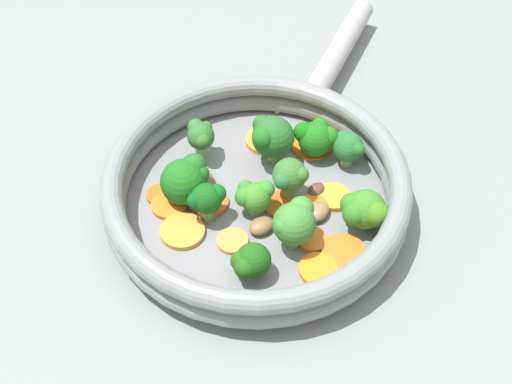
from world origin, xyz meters
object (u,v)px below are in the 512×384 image
Objects in this scene: skillet at (256,205)px; carrot_slice_5 at (169,205)px; carrot_slice_0 at (209,202)px; carrot_slice_7 at (313,207)px; broccoli_floret_1 at (290,176)px; mushroom_piece_0 at (318,212)px; broccoli_floret_10 at (207,199)px; carrot_slice_1 at (312,240)px; broccoli_floret_0 at (294,222)px; carrot_slice_8 at (233,241)px; carrot_slice_13 at (333,197)px; mushroom_piece_2 at (261,226)px; carrot_slice_10 at (281,204)px; broccoli_floret_4 at (254,196)px; carrot_slice_4 at (160,195)px; broccoli_floret_8 at (250,262)px; carrot_slice_11 at (318,269)px; mushroom_piece_3 at (316,190)px; broccoli_floret_9 at (186,179)px; broccoli_floret_5 at (364,210)px; mushroom_piece_1 at (201,184)px; carrot_slice_12 at (312,145)px; carrot_slice_9 at (275,137)px; broccoli_floret_3 at (201,136)px; broccoli_floret_7 at (271,137)px; carrot_slice_3 at (182,231)px; broccoli_floret_6 at (348,147)px; carrot_slice_6 at (344,253)px; broccoli_floret_2 at (316,137)px.

carrot_slice_5 reaches higher than skillet.
carrot_slice_0 is 1.25× the size of carrot_slice_7.
broccoli_floret_1 reaches higher than mushroom_piece_0.
broccoli_floret_10 is 0.11m from mushroom_piece_0.
carrot_slice_1 is (0.03, -0.07, 0.01)m from skillet.
broccoli_floret_0 is at bearing -45.34° from broccoli_floret_10.
carrot_slice_0 is 1.08× the size of carrot_slice_5.
carrot_slice_1 is 0.78× the size of carrot_slice_5.
carrot_slice_8 is 0.05m from broccoli_floret_10.
mushroom_piece_2 is at bearing -174.72° from carrot_slice_13.
broccoli_floret_4 reaches higher than carrot_slice_10.
carrot_slice_4 is (-0.09, 0.05, 0.01)m from skillet.
broccoli_floret_8 reaches higher than carrot_slice_8.
carrot_slice_5 and carrot_slice_11 have the same top height.
mushroom_piece_0 is 1.05× the size of mushroom_piece_2.
carrot_slice_10 is 0.06m from broccoli_floret_0.
broccoli_floret_9 is at bearing 158.97° from mushroom_piece_3.
broccoli_floret_9 is 2.48× the size of mushroom_piece_3.
carrot_slice_13 is 0.08m from mushroom_piece_2.
mushroom_piece_1 is at bearing 138.74° from broccoli_floret_5.
broccoli_floret_9 is at bearing -157.69° from mushroom_piece_1.
carrot_slice_10 is at bearing 34.32° from mushroom_piece_2.
carrot_slice_0 is 0.80× the size of broccoli_floret_1.
carrot_slice_9 is at bearing 140.92° from carrot_slice_12.
carrot_slice_10 is 0.80× the size of broccoli_floret_10.
carrot_slice_1 is 0.07m from broccoli_floret_4.
broccoli_floret_10 is 1.61× the size of mushroom_piece_0.
mushroom_piece_1 is at bearing 114.23° from carrot_slice_11.
carrot_slice_12 is 0.12m from broccoli_floret_3.
broccoli_floret_9 is at bearing 126.99° from broccoli_floret_0.
carrot_slice_0 is 0.71× the size of broccoli_floret_7.
skillet is 0.08m from carrot_slice_3.
carrot_slice_12 is at bearing 43.45° from carrot_slice_10.
carrot_slice_8 is 0.16m from broccoli_floret_6.
skillet is at bearing -27.97° from carrot_slice_4.
broccoli_floret_0 reaches higher than carrot_slice_1.
carrot_slice_11 is 0.10m from broccoli_floret_1.
carrot_slice_10 is at bearing -63.67° from broccoli_floret_3.
carrot_slice_1 is 0.70× the size of broccoli_floret_4.
carrot_slice_0 is at bearing 159.77° from skillet.
broccoli_floret_3 is at bearing 113.61° from carrot_slice_6.
carrot_slice_6 is 0.16m from mushroom_piece_1.
broccoli_floret_4 is 1.12× the size of mushroom_piece_1.
carrot_slice_8 is at bearing -87.74° from mushroom_piece_1.
carrot_slice_9 is at bearing 19.95° from broccoli_floret_9.
broccoli_floret_2 is 0.17m from broccoli_floret_8.
carrot_slice_5 is at bearing 111.06° from broccoli_floret_8.
carrot_slice_1 is at bearing 72.94° from carrot_slice_11.
broccoli_floret_1 reaches higher than broccoli_floret_10.
carrot_slice_7 is at bearing -169.87° from carrot_slice_13.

